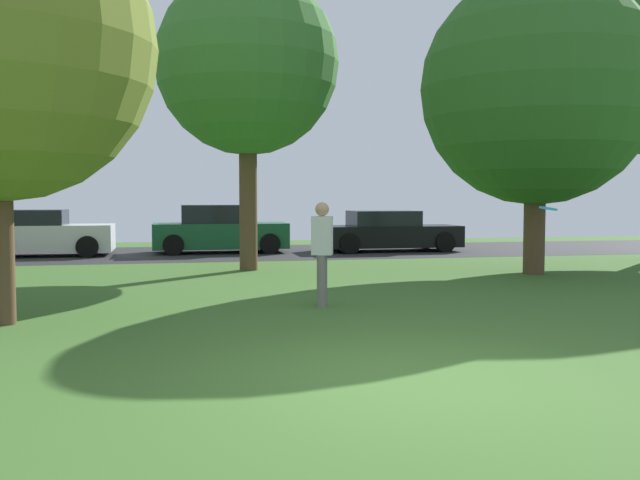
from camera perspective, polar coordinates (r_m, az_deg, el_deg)
name	(u,v)px	position (r m, az deg, el deg)	size (l,w,h in m)	color
ground_plane	(412,382)	(6.81, 7.54, -11.46)	(44.00, 44.00, 0.00)	#3D6628
road_strip	(245,252)	(22.38, -6.19, -1.02)	(44.00, 6.40, 0.01)	#28282B
oak_tree_left	(537,90)	(16.87, 17.36, 11.68)	(5.27, 5.27, 6.85)	brown
oak_tree_center	(247,64)	(17.17, -5.97, 14.13)	(4.36, 4.36, 7.14)	brown
person_thrower	(322,249)	(11.23, 0.17, -0.73)	(0.38, 0.33, 1.68)	slate
frisbee_disc	(548,208)	(11.09, 18.22, 2.47)	(0.38, 0.38, 0.07)	#2DB2E0
parked_car_white	(35,235)	(22.51, -22.34, 0.42)	(4.43, 1.92, 1.40)	white
parked_car_green	(219,231)	(22.45, -8.29, 0.74)	(4.22, 2.00, 1.53)	#195633
parked_car_black	(388,232)	(22.94, 5.63, 0.62)	(4.52, 1.97, 1.33)	black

